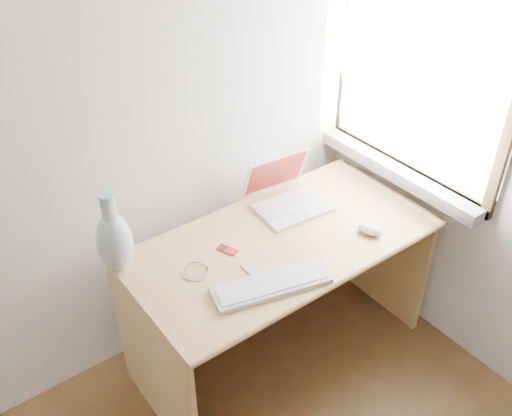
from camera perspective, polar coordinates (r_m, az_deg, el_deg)
window at (r=2.60m, az=15.60°, el=12.96°), size 0.11×0.99×1.10m
desk at (r=2.61m, az=1.41°, el=-5.66°), size 1.33×0.67×0.70m
laptop at (r=2.61m, az=3.15°, el=1.25°), size 0.34×0.29×0.22m
external_keyboard at (r=2.20m, az=1.54°, el=-7.65°), size 0.48×0.25×0.02m
mouse at (r=2.50m, az=11.32°, el=-2.11°), size 0.10×0.13×0.04m
ipod at (r=2.37m, az=-2.87°, el=-4.19°), size 0.07×0.10×0.01m
cable_coil at (r=2.28m, az=-6.07°, el=-6.30°), size 0.14×0.14×0.01m
remote at (r=2.27m, az=-0.66°, el=-6.17°), size 0.03×0.08×0.01m
vase at (r=2.25m, az=-13.98°, el=-3.16°), size 0.14×0.14×0.36m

